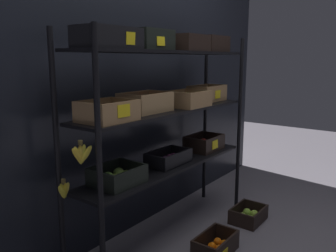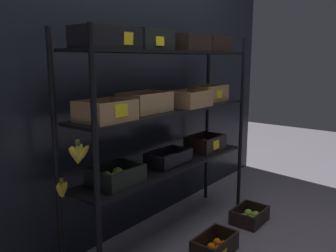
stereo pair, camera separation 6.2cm
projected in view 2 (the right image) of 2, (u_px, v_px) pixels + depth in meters
ground_plane at (168, 235)px, 2.68m from camera, size 10.00×10.00×0.00m
storefront_wall at (130, 80)px, 2.69m from camera, size 4.05×0.12×2.38m
display_rack at (167, 106)px, 2.48m from camera, size 1.77×0.39×1.54m
crate_ground_tangerine at (215, 247)px, 2.42m from camera, size 0.34×0.21×0.14m
crate_ground_apple_green at (249, 217)px, 2.90m from camera, size 0.31×0.23×0.12m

